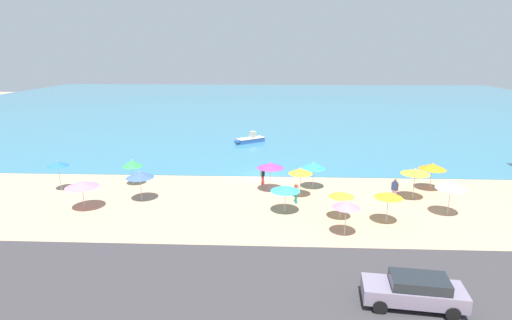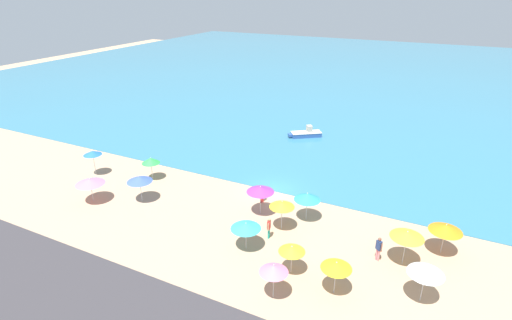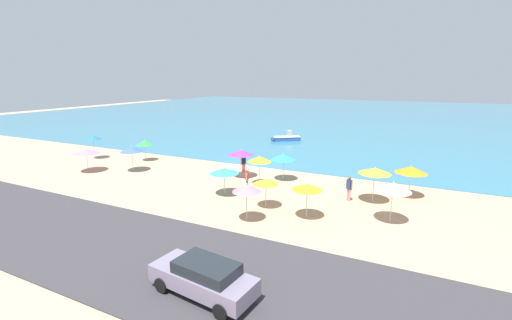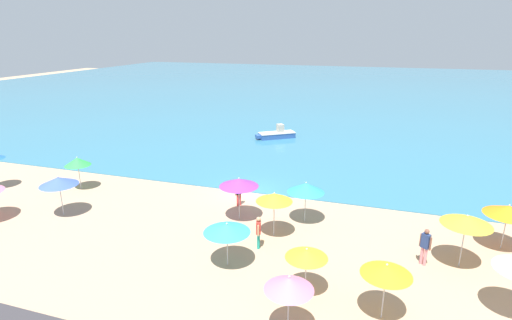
{
  "view_description": "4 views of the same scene",
  "coord_description": "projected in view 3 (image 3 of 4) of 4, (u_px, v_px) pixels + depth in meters",
  "views": [
    {
      "loc": [
        0.87,
        -35.69,
        11.25
      ],
      "look_at": [
        -0.78,
        1.9,
        1.1
      ],
      "focal_mm": 28.0,
      "sensor_mm": 36.0,
      "label": 1
    },
    {
      "loc": [
        12.76,
        -29.24,
        17.24
      ],
      "look_at": [
        -2.39,
        1.43,
        2.05
      ],
      "focal_mm": 28.0,
      "sensor_mm": 36.0,
      "label": 2
    },
    {
      "loc": [
        14.47,
        -29.51,
        8.55
      ],
      "look_at": [
        1.91,
        -3.5,
        1.6
      ],
      "focal_mm": 24.0,
      "sensor_mm": 36.0,
      "label": 3
    },
    {
      "loc": [
        7.96,
        -23.57,
        10.23
      ],
      "look_at": [
        -0.29,
        2.16,
        1.61
      ],
      "focal_mm": 28.0,
      "sensor_mm": 36.0,
      "label": 4
    }
  ],
  "objects": [
    {
      "name": "ground_plane",
      "position": [
        254.0,
        166.0,
        33.96
      ],
      "size": [
        160.0,
        160.0,
        0.0
      ],
      "primitive_type": "plane",
      "color": "tan"
    },
    {
      "name": "beach_umbrella_11",
      "position": [
        411.0,
        170.0,
        24.76
      ],
      "size": [
        2.22,
        2.22,
        2.38
      ],
      "color": "#B2B2B7",
      "rests_on": "ground_plane"
    },
    {
      "name": "beach_umbrella_5",
      "position": [
        93.0,
        138.0,
        36.56
      ],
      "size": [
        1.72,
        1.72,
        2.61
      ],
      "color": "#B2B2B7",
      "rests_on": "ground_plane"
    },
    {
      "name": "beach_umbrella_9",
      "position": [
        132.0,
        149.0,
        31.66
      ],
      "size": [
        2.14,
        2.14,
        2.42
      ],
      "color": "#B2B2B7",
      "rests_on": "ground_plane"
    },
    {
      "name": "beach_umbrella_6",
      "position": [
        86.0,
        151.0,
        31.55
      ],
      "size": [
        2.43,
        2.43,
        2.22
      ],
      "color": "#B2B2B7",
      "rests_on": "ground_plane"
    },
    {
      "name": "beach_umbrella_7",
      "position": [
        241.0,
        152.0,
        29.68
      ],
      "size": [
        2.23,
        2.23,
        2.54
      ],
      "color": "#B2B2B7",
      "rests_on": "ground_plane"
    },
    {
      "name": "coastal_road",
      "position": [
        105.0,
        242.0,
        18.19
      ],
      "size": [
        80.0,
        8.0,
        0.06
      ],
      "primitive_type": "cube",
      "color": "#373437",
      "rests_on": "ground_plane"
    },
    {
      "name": "beach_umbrella_13",
      "position": [
        393.0,
        187.0,
        20.26
      ],
      "size": [
        2.1,
        2.1,
        2.6
      ],
      "color": "#B2B2B7",
      "rests_on": "ground_plane"
    },
    {
      "name": "beach_umbrella_3",
      "position": [
        266.0,
        181.0,
        22.73
      ],
      "size": [
        1.73,
        1.73,
        2.09
      ],
      "color": "#B2B2B7",
      "rests_on": "ground_plane"
    },
    {
      "name": "sea",
      "position": [
        355.0,
        114.0,
        82.1
      ],
      "size": [
        150.0,
        110.0,
        0.05
      ],
      "primitive_type": "cube",
      "color": "teal",
      "rests_on": "ground_plane"
    },
    {
      "name": "bather_1",
      "position": [
        243.0,
        162.0,
        31.82
      ],
      "size": [
        0.36,
        0.52,
        1.62
      ],
      "color": "#E0403D",
      "rests_on": "ground_plane"
    },
    {
      "name": "parked_car_2",
      "position": [
        204.0,
        277.0,
        13.57
      ],
      "size": [
        4.63,
        2.2,
        1.49
      ],
      "color": "slate",
      "rests_on": "coastal_road"
    },
    {
      "name": "beach_umbrella_12",
      "position": [
        260.0,
        159.0,
        27.56
      ],
      "size": [
        1.91,
        1.91,
        2.46
      ],
      "color": "#B2B2B7",
      "rests_on": "ground_plane"
    },
    {
      "name": "skiff_nearshore",
      "position": [
        287.0,
        138.0,
        47.44
      ],
      "size": [
        3.86,
        3.16,
        1.4
      ],
      "color": "#2E549A",
      "rests_on": "sea"
    },
    {
      "name": "beach_umbrella_4",
      "position": [
        307.0,
        187.0,
        20.9
      ],
      "size": [
        1.87,
        1.87,
        2.31
      ],
      "color": "#B2B2B7",
      "rests_on": "ground_plane"
    },
    {
      "name": "beach_umbrella_0",
      "position": [
        283.0,
        157.0,
        28.92
      ],
      "size": [
        2.09,
        2.09,
        2.4
      ],
      "color": "#B2B2B7",
      "rests_on": "ground_plane"
    },
    {
      "name": "beach_umbrella_8",
      "position": [
        145.0,
        143.0,
        35.77
      ],
      "size": [
        1.72,
        1.72,
        2.3
      ],
      "color": "#B2B2B7",
      "rests_on": "ground_plane"
    },
    {
      "name": "beach_umbrella_2",
      "position": [
        247.0,
        188.0,
        20.47
      ],
      "size": [
        1.73,
        1.73,
        2.44
      ],
      "color": "#B2B2B7",
      "rests_on": "ground_plane"
    },
    {
      "name": "bather_2",
      "position": [
        349.0,
        187.0,
        24.2
      ],
      "size": [
        0.48,
        0.39,
        1.81
      ],
      "color": "#DC8287",
      "rests_on": "ground_plane"
    },
    {
      "name": "bather_0",
      "position": [
        247.0,
        178.0,
        26.71
      ],
      "size": [
        0.3,
        0.56,
        1.68
      ],
      "color": "teal",
      "rests_on": "ground_plane"
    },
    {
      "name": "beach_umbrella_1",
      "position": [
        224.0,
        171.0,
        25.23
      ],
      "size": [
        2.15,
        2.15,
        2.13
      ],
      "color": "#B2B2B7",
      "rests_on": "ground_plane"
    },
    {
      "name": "beach_umbrella_10",
      "position": [
        375.0,
        171.0,
        23.58
      ],
      "size": [
        2.2,
        2.2,
        2.58
      ],
      "color": "#B2B2B7",
      "rests_on": "ground_plane"
    }
  ]
}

